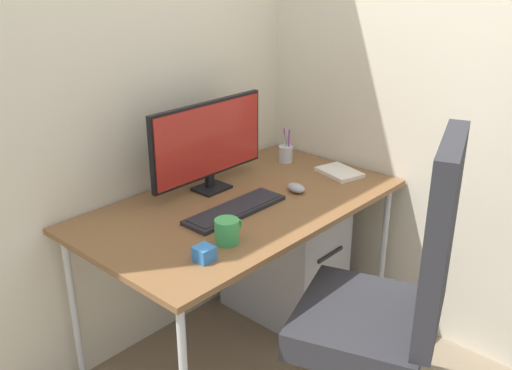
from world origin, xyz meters
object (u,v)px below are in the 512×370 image
office_chair (393,293)px  coffee_mug (227,231)px  pen_holder (286,153)px  desk_clamp_accessory (204,254)px  mouse (296,188)px  filing_cabinet (284,257)px  notebook (339,172)px  monitor (209,142)px  keyboard (235,210)px

office_chair → coffee_mug: (-0.31, 0.52, 0.19)m
pen_holder → desk_clamp_accessory: (-0.96, -0.43, -0.02)m
coffee_mug → mouse: bearing=11.2°
filing_cabinet → coffee_mug: size_ratio=4.88×
mouse → pen_holder: bearing=55.9°
notebook → coffee_mug: (-0.85, -0.09, 0.04)m
mouse → filing_cabinet: bearing=61.6°
mouse → pen_holder: size_ratio=0.54×
monitor → mouse: size_ratio=6.67×
filing_cabinet → pen_holder: (0.14, 0.12, 0.50)m
monitor → desk_clamp_accessory: 0.67m
mouse → coffee_mug: coffee_mug is taller
keyboard → coffee_mug: coffee_mug is taller
office_chair → pen_holder: (0.50, 0.91, 0.19)m
coffee_mug → notebook: bearing=6.1°
mouse → notebook: (0.31, -0.02, -0.01)m
coffee_mug → monitor: bearing=53.4°
office_chair → mouse: bearing=70.0°
office_chair → mouse: office_chair is taller
monitor → keyboard: size_ratio=1.33×
office_chair → keyboard: office_chair is taller
coffee_mug → desk_clamp_accessory: (-0.15, -0.03, -0.02)m
filing_cabinet → monitor: (-0.36, 0.14, 0.67)m
keyboard → coffee_mug: 0.27m
monitor → pen_holder: (0.50, -0.02, -0.18)m
desk_clamp_accessory → keyboard: bearing=28.8°
office_chair → filing_cabinet: 0.93m
keyboard → pen_holder: size_ratio=2.73×
filing_cabinet → monitor: bearing=159.1°
keyboard → desk_clamp_accessory: (-0.36, -0.20, 0.02)m
keyboard → notebook: keyboard is taller
filing_cabinet → notebook: notebook is taller
keyboard → coffee_mug: (-0.21, -0.16, 0.04)m
office_chair → notebook: size_ratio=5.87×
filing_cabinet → keyboard: size_ratio=1.29×
monitor → desk_clamp_accessory: monitor is taller
filing_cabinet → keyboard: keyboard is taller
office_chair → notebook: office_chair is taller
office_chair → filing_cabinet: bearing=65.6°
desk_clamp_accessory → coffee_mug: bearing=13.0°
monitor → desk_clamp_accessory: (-0.46, -0.45, -0.20)m
filing_cabinet → pen_holder: size_ratio=3.52×
filing_cabinet → mouse: 0.52m
pen_holder → coffee_mug: size_ratio=1.39×
pen_holder → office_chair: bearing=-118.8°
notebook → coffee_mug: bearing=-158.3°
office_chair → desk_clamp_accessory: office_chair is taller
mouse → coffee_mug: bearing=-159.1°
notebook → coffee_mug: size_ratio=1.65×
office_chair → coffee_mug: size_ratio=9.68×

